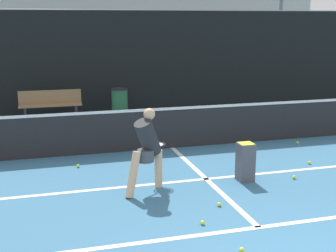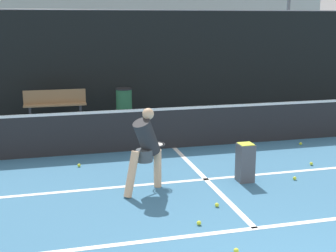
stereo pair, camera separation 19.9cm
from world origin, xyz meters
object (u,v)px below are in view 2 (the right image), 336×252
(ball_hopper, at_px, (245,162))
(courtside_bench, at_px, (55,103))
(player_practicing, at_px, (146,147))
(trash_bin, at_px, (124,102))

(ball_hopper, distance_m, courtside_bench, 7.17)
(player_practicing, xyz_separation_m, ball_hopper, (1.84, 0.02, -0.41))
(ball_hopper, relative_size, courtside_bench, 0.39)
(courtside_bench, relative_size, trash_bin, 2.12)
(player_practicing, height_order, ball_hopper, player_practicing)
(courtside_bench, bearing_deg, trash_bin, 0.41)
(trash_bin, bearing_deg, ball_hopper, -79.53)
(player_practicing, distance_m, courtside_bench, 6.58)
(player_practicing, relative_size, courtside_bench, 0.80)
(courtside_bench, height_order, trash_bin, courtside_bench)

